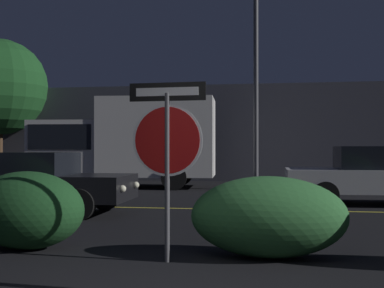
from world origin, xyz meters
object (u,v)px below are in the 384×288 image
Objects in this scene: hedge_bush_2 at (269,217)px; passing_car_3 at (380,176)px; stop_sign at (167,138)px; hedge_bush_1 at (27,210)px; passing_car_2 at (38,183)px; street_lamp at (256,62)px; delivery_truck at (125,141)px.

passing_car_3 is (2.52, 6.86, 0.20)m from hedge_bush_2.
stop_sign is at bearing -159.13° from hedge_bush_2.
passing_car_2 reaches higher than hedge_bush_1.
hedge_bush_2 is 0.29× the size of street_lamp.
street_lamp is at bearing 148.45° from passing_car_2.
stop_sign is 2.31m from hedge_bush_1.
delivery_truck reaches higher than passing_car_3.
hedge_bush_1 reaches higher than hedge_bush_2.
hedge_bush_1 is 11.62m from delivery_truck.
delivery_truck reaches higher than hedge_bush_2.
hedge_bush_2 is at bearing -160.11° from delivery_truck.
passing_car_2 is 0.58× the size of street_lamp.
street_lamp reaches higher than hedge_bush_1.
passing_car_2 is at bearing 142.67° from hedge_bush_2.
hedge_bush_1 is 11.87m from street_lamp.
stop_sign is 12.55m from delivery_truck.
street_lamp is (0.52, 11.46, 2.72)m from stop_sign.
passing_car_3 is at bearing 49.90° from hedge_bush_1.
passing_car_3 is (7.36, 3.17, 0.05)m from passing_car_2.
passing_car_2 is 0.61× the size of delivery_truck.
passing_car_2 is (-1.60, 3.66, 0.13)m from hedge_bush_1.
delivery_truck is (-7.77, 4.56, 0.92)m from passing_car_3.
delivery_truck is at bearing -122.08° from passing_car_3.
stop_sign is 11.80m from street_lamp.
passing_car_3 is 0.69× the size of street_lamp.
passing_car_2 is (-3.65, 4.15, -0.84)m from stop_sign.
stop_sign reaches higher than hedge_bush_2.
hedge_bush_2 is at bearing -86.51° from street_lamp.
delivery_truck is (-5.26, 11.41, 1.12)m from hedge_bush_2.
hedge_bush_2 is 6.09m from passing_car_2.
delivery_truck is (-4.07, 11.87, 0.14)m from stop_sign.
stop_sign reaches higher than passing_car_2.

